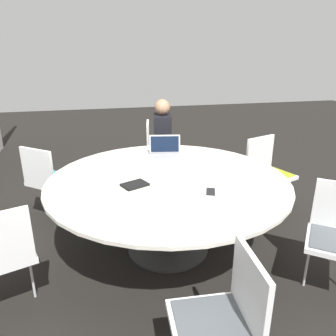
{
  "coord_description": "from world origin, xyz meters",
  "views": [
    {
      "loc": [
        -2.65,
        0.58,
        1.83
      ],
      "look_at": [
        0.0,
        0.0,
        0.83
      ],
      "focal_mm": 35.0,
      "sensor_mm": 36.0,
      "label": 1
    }
  ],
  "objects_px": {
    "chair_3": "(224,315)",
    "laptop": "(165,151)",
    "chair_0": "(157,147)",
    "cell_phone": "(211,192)",
    "person_0": "(164,138)",
    "chair_5": "(267,168)",
    "chair_1": "(48,177)",
    "spiral_notebook": "(135,185)"
  },
  "relations": [
    {
      "from": "chair_0",
      "to": "cell_phone",
      "type": "bearing_deg",
      "value": 11.18
    },
    {
      "from": "chair_3",
      "to": "chair_0",
      "type": "bearing_deg",
      "value": -1.03
    },
    {
      "from": "chair_3",
      "to": "cell_phone",
      "type": "xyz_separation_m",
      "value": [
        1.05,
        -0.29,
        0.21
      ]
    },
    {
      "from": "laptop",
      "to": "chair_1",
      "type": "bearing_deg",
      "value": -178.85
    },
    {
      "from": "chair_1",
      "to": "laptop",
      "type": "relative_size",
      "value": 2.34
    },
    {
      "from": "chair_3",
      "to": "chair_5",
      "type": "relative_size",
      "value": 1.0
    },
    {
      "from": "person_0",
      "to": "cell_phone",
      "type": "xyz_separation_m",
      "value": [
        -1.81,
        -0.02,
        0.02
      ]
    },
    {
      "from": "cell_phone",
      "to": "chair_0",
      "type": "bearing_deg",
      "value": 1.66
    },
    {
      "from": "spiral_notebook",
      "to": "cell_phone",
      "type": "relative_size",
      "value": 1.63
    },
    {
      "from": "chair_0",
      "to": "cell_phone",
      "type": "height_order",
      "value": "chair_0"
    },
    {
      "from": "person_0",
      "to": "cell_phone",
      "type": "distance_m",
      "value": 1.81
    },
    {
      "from": "chair_1",
      "to": "laptop",
      "type": "xyz_separation_m",
      "value": [
        -0.18,
        -1.25,
        0.26
      ]
    },
    {
      "from": "chair_1",
      "to": "person_0",
      "type": "bearing_deg",
      "value": 62.53
    },
    {
      "from": "chair_5",
      "to": "cell_phone",
      "type": "height_order",
      "value": "chair_5"
    },
    {
      "from": "chair_0",
      "to": "laptop",
      "type": "relative_size",
      "value": 2.34
    },
    {
      "from": "chair_3",
      "to": "person_0",
      "type": "height_order",
      "value": "person_0"
    },
    {
      "from": "chair_3",
      "to": "person_0",
      "type": "relative_size",
      "value": 0.71
    },
    {
      "from": "chair_5",
      "to": "laptop",
      "type": "distance_m",
      "value": 1.22
    },
    {
      "from": "chair_5",
      "to": "laptop",
      "type": "xyz_separation_m",
      "value": [
        0.08,
        1.19,
        0.26
      ]
    },
    {
      "from": "cell_phone",
      "to": "person_0",
      "type": "bearing_deg",
      "value": 0.55
    },
    {
      "from": "chair_5",
      "to": "laptop",
      "type": "height_order",
      "value": "laptop"
    },
    {
      "from": "chair_3",
      "to": "laptop",
      "type": "bearing_deg",
      "value": -0.15
    },
    {
      "from": "spiral_notebook",
      "to": "chair_0",
      "type": "bearing_deg",
      "value": -16.33
    },
    {
      "from": "person_0",
      "to": "chair_3",
      "type": "bearing_deg",
      "value": 4.17
    },
    {
      "from": "chair_0",
      "to": "cell_phone",
      "type": "relative_size",
      "value": 5.59
    },
    {
      "from": "chair_0",
      "to": "person_0",
      "type": "bearing_deg",
      "value": 19.07
    },
    {
      "from": "chair_5",
      "to": "laptop",
      "type": "bearing_deg",
      "value": -24.75
    },
    {
      "from": "laptop",
      "to": "spiral_notebook",
      "type": "distance_m",
      "value": 0.86
    },
    {
      "from": "spiral_notebook",
      "to": "chair_1",
      "type": "bearing_deg",
      "value": 41.81
    },
    {
      "from": "chair_3",
      "to": "laptop",
      "type": "relative_size",
      "value": 2.34
    },
    {
      "from": "chair_0",
      "to": "laptop",
      "type": "distance_m",
      "value": 1.09
    },
    {
      "from": "person_0",
      "to": "spiral_notebook",
      "type": "relative_size",
      "value": 4.8
    },
    {
      "from": "chair_0",
      "to": "person_0",
      "type": "xyz_separation_m",
      "value": [
        -0.25,
        -0.04,
        0.19
      ]
    },
    {
      "from": "cell_phone",
      "to": "chair_5",
      "type": "bearing_deg",
      "value": -47.78
    },
    {
      "from": "person_0",
      "to": "laptop",
      "type": "bearing_deg",
      "value": -1.08
    },
    {
      "from": "chair_1",
      "to": "spiral_notebook",
      "type": "bearing_deg",
      "value": -9.45
    },
    {
      "from": "chair_5",
      "to": "person_0",
      "type": "relative_size",
      "value": 0.71
    },
    {
      "from": "chair_1",
      "to": "chair_5",
      "type": "distance_m",
      "value": 2.45
    },
    {
      "from": "cell_phone",
      "to": "laptop",
      "type": "bearing_deg",
      "value": 9.45
    },
    {
      "from": "chair_5",
      "to": "cell_phone",
      "type": "bearing_deg",
      "value": 21.42
    },
    {
      "from": "chair_3",
      "to": "cell_phone",
      "type": "relative_size",
      "value": 5.59
    },
    {
      "from": "chair_0",
      "to": "chair_1",
      "type": "height_order",
      "value": "same"
    }
  ]
}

